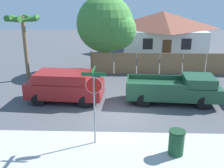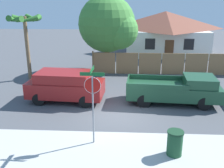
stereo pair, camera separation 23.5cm
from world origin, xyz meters
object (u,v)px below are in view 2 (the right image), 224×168
house (165,32)px  palm_tree (25,25)px  trash_bin (175,143)px  red_suv (65,85)px  stop_sign (93,93)px  oak_tree (109,25)px  orange_pickup (176,89)px

house → palm_tree: bearing=-136.9°
trash_bin → red_suv: bearing=135.4°
stop_sign → trash_bin: 3.85m
oak_tree → stop_sign: (0.05, -11.91, -1.57)m
orange_pickup → trash_bin: 5.62m
orange_pickup → trash_bin: bearing=-96.4°
palm_tree → stop_sign: 11.11m
house → oak_tree: oak_tree is taller
house → stop_sign: 20.94m
trash_bin → oak_tree: bearing=105.0°
palm_tree → trash_bin: size_ratio=4.67×
oak_tree → trash_bin: size_ratio=6.07×
orange_pickup → house: bearing=89.2°
palm_tree → orange_pickup: size_ratio=0.88×
oak_tree → trash_bin: (3.39, -12.67, -3.34)m
orange_pickup → red_suv: bearing=-175.9°
house → oak_tree: (-5.76, -8.23, 1.47)m
palm_tree → red_suv: bearing=-49.0°
palm_tree → trash_bin: bearing=-46.5°
house → orange_pickup: bearing=-95.0°
red_suv → trash_bin: (5.61, -5.53, -0.47)m
red_suv → trash_bin: red_suv is taller
stop_sign → red_suv: bearing=117.7°
stop_sign → trash_bin: bearing=-10.7°
red_suv → stop_sign: (2.27, -4.77, 1.30)m
red_suv → orange_pickup: red_suv is taller
house → oak_tree: 10.15m
red_suv → trash_bin: bearing=-40.4°
palm_tree → oak_tree: bearing=24.8°
house → red_suv: size_ratio=2.00×
red_suv → house: bearing=66.8°
stop_sign → oak_tree: bearing=92.4°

